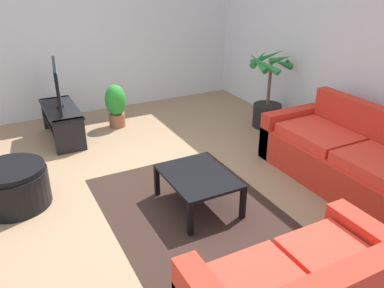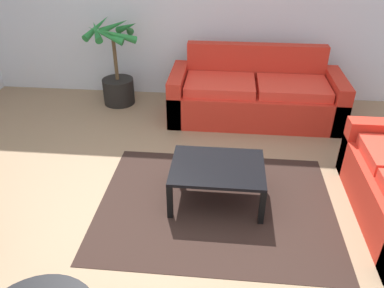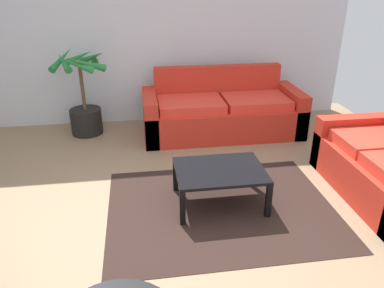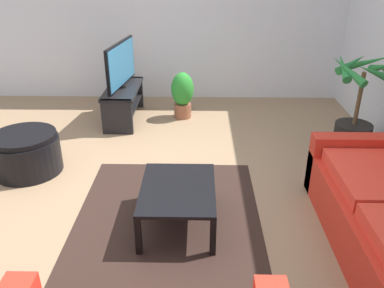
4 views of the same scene
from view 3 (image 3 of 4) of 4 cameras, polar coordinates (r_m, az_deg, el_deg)
name	(u,v)px [view 3 (image 3 of 4)]	position (r m, az deg, el deg)	size (l,w,h in m)	color
ground_plane	(172,239)	(3.36, -3.07, -14.31)	(6.60, 6.60, 0.00)	#937556
wall_back	(149,31)	(5.66, -6.55, 16.78)	(6.00, 0.06, 2.70)	silver
couch_main	(222,113)	(5.34, 4.57, 4.79)	(2.21, 0.90, 0.90)	red
coffee_table	(220,173)	(3.65, 4.26, -4.51)	(0.86, 0.65, 0.38)	black
area_rug	(221,208)	(3.75, 4.43, -9.66)	(2.20, 1.70, 0.01)	black
potted_palm	(84,103)	(5.46, -16.15, 6.10)	(0.77, 0.77, 1.20)	black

